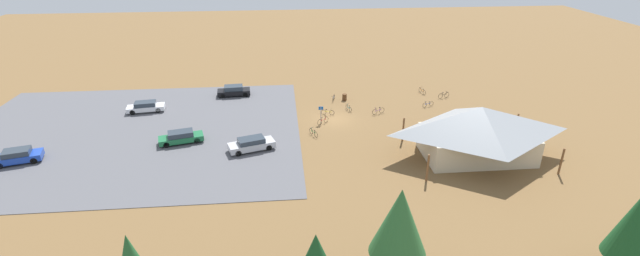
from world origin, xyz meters
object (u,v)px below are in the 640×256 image
(bicycle_orange_lone_east, at_px, (422,91))
(car_silver_near_entry, at_px, (252,144))
(visitor_near_lot, at_px, (483,115))
(bicycle_green_yard_center, at_px, (314,133))
(bicycle_teal_near_porch, at_px, (349,108))
(bicycle_yellow_by_bin, at_px, (328,112))
(bicycle_white_edge_north, at_px, (334,98))
(bicycle_red_edge_south, at_px, (323,121))
(pine_center, at_px, (400,222))
(car_white_second_row, at_px, (146,107))
(car_black_inner_stall, at_px, (234,91))
(trash_bin, at_px, (344,97))
(bike_pavilion, at_px, (479,129))
(pine_mideast, at_px, (640,221))
(bicycle_black_yard_left, at_px, (444,95))
(bicycle_purple_mid_cluster, at_px, (378,111))
(car_blue_back_corner, at_px, (18,156))
(car_green_end_stall, at_px, (181,137))
(bicycle_blue_back_row, at_px, (428,104))

(bicycle_orange_lone_east, height_order, car_silver_near_entry, car_silver_near_entry)
(visitor_near_lot, bearing_deg, bicycle_green_yard_center, 5.26)
(bicycle_teal_near_porch, xyz_separation_m, bicycle_yellow_by_bin, (2.82, 1.10, -0.01))
(bicycle_white_edge_north, bearing_deg, bicycle_yellow_by_bin, 74.72)
(bicycle_yellow_by_bin, distance_m, bicycle_red_edge_south, 2.84)
(visitor_near_lot, bearing_deg, pine_center, 55.68)
(car_silver_near_entry, bearing_deg, car_white_second_row, -40.88)
(bicycle_teal_near_porch, xyz_separation_m, car_silver_near_entry, (11.86, 9.99, 0.39))
(bicycle_green_yard_center, xyz_separation_m, car_black_inner_stall, (10.02, -13.97, 0.38))
(trash_bin, xyz_separation_m, pine_center, (1.72, 34.22, 4.71))
(bicycle_yellow_by_bin, relative_size, bicycle_white_edge_north, 1.01)
(bike_pavilion, height_order, bicycle_red_edge_south, bike_pavilion)
(pine_mideast, relative_size, car_silver_near_entry, 1.48)
(bicycle_black_yard_left, xyz_separation_m, car_white_second_row, (39.52, 1.31, 0.31))
(trash_bin, relative_size, bicycle_yellow_by_bin, 0.55)
(bicycle_purple_mid_cluster, distance_m, visitor_near_lot, 12.59)
(bicycle_green_yard_center, xyz_separation_m, visitor_near_lot, (-20.66, -1.90, 0.52))
(bicycle_white_edge_north, bearing_deg, car_white_second_row, 4.09)
(car_white_second_row, bearing_deg, bicycle_green_yard_center, 156.37)
(trash_bin, distance_m, car_blue_back_corner, 37.72)
(car_white_second_row, height_order, visitor_near_lot, visitor_near_lot)
(trash_bin, height_order, car_blue_back_corner, car_blue_back_corner)
(bicycle_teal_near_porch, relative_size, bicycle_yellow_by_bin, 0.94)
(car_white_second_row, bearing_deg, car_green_end_stall, 122.99)
(car_silver_near_entry, distance_m, visitor_near_lot, 27.87)
(bicycle_orange_lone_east, distance_m, visitor_near_lot, 11.35)
(pine_center, distance_m, bicycle_yellow_by_bin, 29.73)
(car_black_inner_stall, relative_size, car_white_second_row, 0.97)
(bicycle_orange_lone_east, distance_m, car_white_second_row, 37.28)
(trash_bin, bearing_deg, bicycle_white_edge_north, 0.68)
(bicycle_teal_near_porch, bearing_deg, bicycle_purple_mid_cluster, 158.24)
(bicycle_yellow_by_bin, distance_m, bicycle_black_yard_left, 17.16)
(bicycle_white_edge_north, height_order, bicycle_red_edge_south, bicycle_red_edge_south)
(pine_center, bearing_deg, pine_mideast, 177.23)
(bicycle_yellow_by_bin, relative_size, car_white_second_row, 0.35)
(car_blue_back_corner, bearing_deg, bicycle_teal_near_porch, -163.23)
(pine_mideast, relative_size, car_white_second_row, 1.59)
(bicycle_teal_near_porch, bearing_deg, bicycle_blue_back_row, -177.93)
(bicycle_orange_lone_east, height_order, car_black_inner_stall, car_black_inner_stall)
(bicycle_yellow_by_bin, bearing_deg, pine_mideast, 118.45)
(car_blue_back_corner, bearing_deg, car_white_second_row, -125.98)
(trash_bin, distance_m, car_green_end_stall, 22.61)
(pine_mideast, xyz_separation_m, bicycle_green_yard_center, (18.56, -24.15, -4.37))
(bicycle_teal_near_porch, height_order, bicycle_white_edge_north, bicycle_teal_near_porch)
(pine_mideast, distance_m, bicycle_red_edge_south, 32.58)
(bicycle_teal_near_porch, relative_size, bicycle_purple_mid_cluster, 0.90)
(bicycle_white_edge_north, distance_m, visitor_near_lot, 19.24)
(bicycle_teal_near_porch, relative_size, car_black_inner_stall, 0.34)
(bicycle_blue_back_row, height_order, car_white_second_row, car_white_second_row)
(bike_pavilion, xyz_separation_m, car_blue_back_corner, (45.92, -2.94, -2.38))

